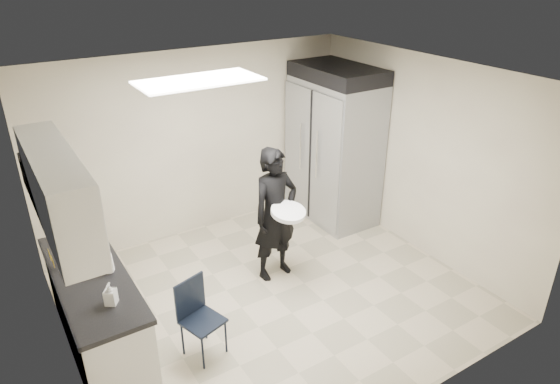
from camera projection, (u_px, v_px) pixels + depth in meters
floor at (274, 295)px, 5.96m from camera, size 4.50×4.50×0.00m
ceiling at (273, 78)px, 4.83m from camera, size 4.50×4.50×0.00m
back_wall at (198, 144)px, 6.92m from camera, size 4.50×0.00×4.50m
left_wall at (52, 259)px, 4.32m from camera, size 0.00×4.00×4.00m
right_wall at (421, 157)px, 6.48m from camera, size 0.00×4.00×4.00m
ceiling_panel at (199, 81)px, 4.86m from camera, size 1.20×0.60×0.02m
lower_counter at (98, 314)px, 4.99m from camera, size 0.60×1.90×0.86m
countertop at (90, 277)px, 4.79m from camera, size 0.64×1.95×0.05m
sink at (86, 265)px, 5.00m from camera, size 0.42×0.40×0.14m
faucet at (63, 258)px, 4.84m from camera, size 0.02×0.02×0.24m
upper_cabinets at (58, 192)px, 4.33m from camera, size 0.35×1.80×0.75m
towel_dispenser at (34, 171)px, 5.26m from camera, size 0.22×0.30×0.35m
notice_sticker_left at (53, 261)px, 4.43m from camera, size 0.00×0.12×0.07m
notice_sticker_right at (50, 255)px, 4.60m from camera, size 0.00×0.12×0.07m
commercial_fridge at (334, 151)px, 7.36m from camera, size 0.80×1.35×2.10m
fridge_compressor at (338, 73)px, 6.86m from camera, size 0.80×1.35×0.20m
folding_chair at (203, 321)px, 4.93m from camera, size 0.45×0.45×0.81m
man_tuxedo at (275, 215)px, 6.01m from camera, size 0.66×0.47×1.69m
bucket_lid at (288, 212)px, 5.77m from camera, size 0.45×0.45×0.05m
soap_bottle_a at (108, 260)px, 4.76m from camera, size 0.14×0.14×0.28m
soap_bottle_b at (110, 294)px, 4.34m from camera, size 0.14×0.14×0.22m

